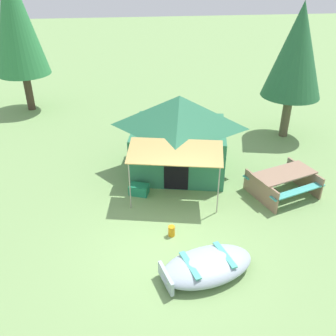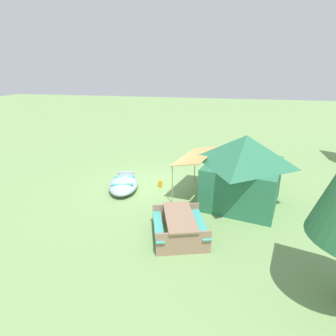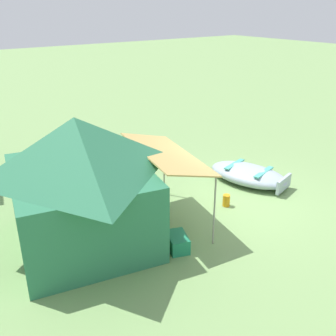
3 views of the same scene
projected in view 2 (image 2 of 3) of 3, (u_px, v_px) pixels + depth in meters
name	position (u px, v px, depth m)	size (l,w,h in m)	color
ground_plane	(152.00, 186.00, 12.50)	(80.00, 80.00, 0.00)	#789E5C
beached_rowboat	(124.00, 184.00, 12.02)	(2.48, 1.76, 0.47)	#9CABB7
canvas_cabin_tent	(243.00, 169.00, 10.53)	(3.73, 4.39, 2.66)	#2B734E
picnic_table	(179.00, 223.00, 8.52)	(2.30, 2.08, 0.76)	#94735A
cooler_box	(209.00, 181.00, 12.55)	(0.57, 0.37, 0.32)	#1E8056
fuel_can	(160.00, 184.00, 12.32)	(0.18, 0.18, 0.30)	orange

